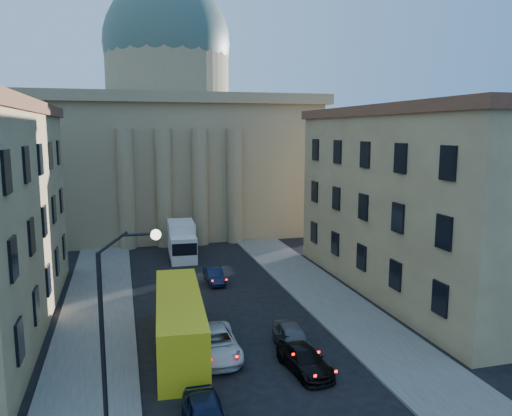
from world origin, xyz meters
The scene contains 11 objects.
sidewalk_left centered at (-8.50, 18.00, 0.07)m, with size 5.00×60.00×0.15m, color #595651.
sidewalk_right centered at (8.50, 18.00, 0.07)m, with size 5.00×60.00×0.15m, color #595651.
church centered at (0.00, 55.47, 11.88)m, with size 68.02×28.76×36.60m.
building_right centered at (17.00, 22.00, 7.42)m, with size 11.60×26.60×14.70m.
street_lamp centered at (-6.97, 8.00, 5.29)m, with size 2.62×0.44×8.83m.
car_left_mid centered at (-1.63, 14.29, 0.76)m, with size 2.51×5.45×1.51m, color silver.
car_right_mid centered at (2.63, 11.21, 0.65)m, with size 1.81×4.45×1.29m, color black.
car_right_far centered at (2.87, 13.71, 0.76)m, with size 1.80×4.48×1.53m, color #4C4D51.
car_right_distant centered at (0.80, 27.92, 0.62)m, with size 1.32×3.79×1.25m, color black.
city_bus centered at (-3.50, 15.84, 1.73)m, with size 3.44×11.61×3.23m.
box_truck centered at (-0.80, 37.18, 1.68)m, with size 2.81×6.56×3.54m.
Camera 1 is at (-6.47, -12.43, 12.85)m, focal length 35.00 mm.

